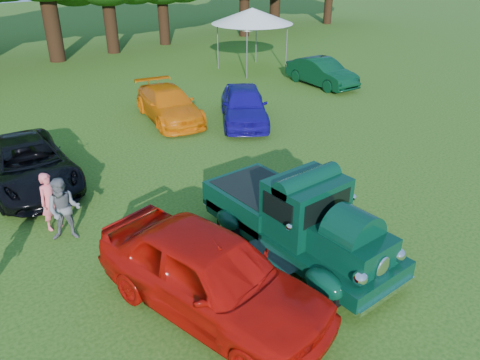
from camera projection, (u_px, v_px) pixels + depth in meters
ground at (263, 270)px, 10.19m from camera, size 120.00×120.00×0.00m
hero_pickup at (297, 220)px, 10.42m from camera, size 2.32×4.98×1.95m
red_convertible at (210, 274)px, 8.72m from camera, size 2.96×5.24×1.68m
back_car_black at (28, 164)px, 13.52m from camera, size 2.51×4.93×1.34m
back_car_orange at (169, 104)px, 18.68m from camera, size 2.68×4.72×1.29m
back_car_blue at (244, 105)px, 18.38m from camera, size 3.82×4.48×1.45m
back_car_green at (322, 72)px, 23.32m from camera, size 1.75×4.15×1.33m
spectator_pink at (50, 201)px, 11.39m from camera, size 0.63×0.51×1.50m
spectator_grey at (64, 210)px, 10.94m from camera, size 0.97×0.91×1.59m
canopy_tent at (252, 16)px, 25.32m from camera, size 4.63×4.63×3.34m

